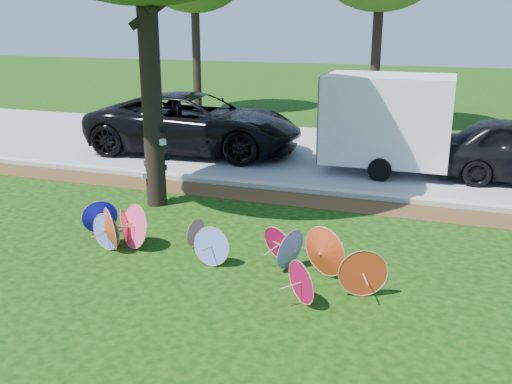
# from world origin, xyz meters

# --- Properties ---
(ground) EXTENTS (90.00, 90.00, 0.00)m
(ground) POSITION_xyz_m (0.00, 0.00, 0.00)
(ground) COLOR black
(ground) RESTS_ON ground
(mulch_strip) EXTENTS (90.00, 1.00, 0.01)m
(mulch_strip) POSITION_xyz_m (0.00, 4.50, 0.01)
(mulch_strip) COLOR #472D16
(mulch_strip) RESTS_ON ground
(curb) EXTENTS (90.00, 0.30, 0.12)m
(curb) POSITION_xyz_m (0.00, 5.20, 0.06)
(curb) COLOR #B7B5AD
(curb) RESTS_ON ground
(street) EXTENTS (90.00, 8.00, 0.01)m
(street) POSITION_xyz_m (0.00, 9.35, 0.01)
(street) COLOR gray
(street) RESTS_ON ground
(parasol_pile) EXTENTS (5.84, 2.06, 0.86)m
(parasol_pile) POSITION_xyz_m (0.14, 0.68, 0.37)
(parasol_pile) COLOR #130EC4
(parasol_pile) RESTS_ON ground
(black_van) EXTENTS (6.73, 3.46, 1.82)m
(black_van) POSITION_xyz_m (-3.65, 8.20, 0.91)
(black_van) COLOR black
(black_van) RESTS_ON ground
(cargo_trailer) EXTENTS (3.28, 2.08, 2.89)m
(cargo_trailer) POSITION_xyz_m (2.19, 7.77, 1.44)
(cargo_trailer) COLOR white
(cargo_trailer) RESTS_ON ground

